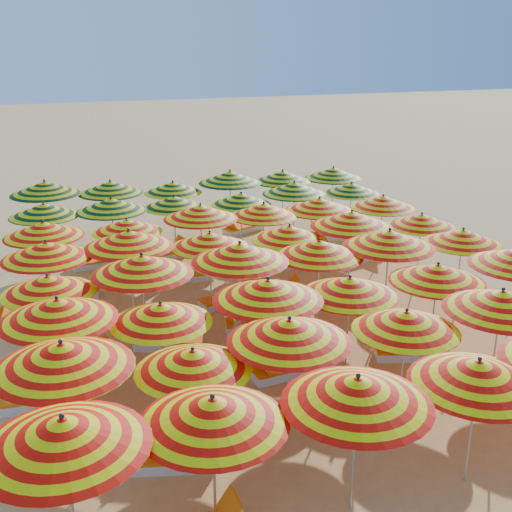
% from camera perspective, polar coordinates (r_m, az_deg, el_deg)
% --- Properties ---
extents(ground, '(120.00, 120.00, 0.00)m').
position_cam_1_polar(ground, '(18.00, 0.50, -5.32)').
color(ground, '#E4B065').
rests_on(ground, ground).
extents(umbrella_0, '(2.54, 2.54, 2.58)m').
position_cam_1_polar(umbrella_0, '(9.56, -16.74, -14.83)').
color(umbrella_0, silver).
rests_on(umbrella_0, ground).
extents(umbrella_1, '(3.08, 3.08, 2.47)m').
position_cam_1_polar(umbrella_1, '(9.83, -3.87, -13.62)').
color(umbrella_1, silver).
rests_on(umbrella_1, ground).
extents(umbrella_2, '(3.14, 3.14, 2.55)m').
position_cam_1_polar(umbrella_2, '(10.27, 9.00, -11.75)').
color(umbrella_2, silver).
rests_on(umbrella_2, ground).
extents(umbrella_3, '(2.71, 2.71, 2.45)m').
position_cam_1_polar(umbrella_3, '(11.42, 19.14, -9.78)').
color(umbrella_3, silver).
rests_on(umbrella_3, ground).
extents(umbrella_6, '(2.47, 2.47, 2.60)m').
position_cam_1_polar(umbrella_6, '(11.52, -16.86, -8.50)').
color(umbrella_6, silver).
rests_on(umbrella_6, ground).
extents(umbrella_7, '(2.55, 2.55, 2.25)m').
position_cam_1_polar(umbrella_7, '(11.60, -5.63, -9.24)').
color(umbrella_7, silver).
rests_on(umbrella_7, ground).
extents(umbrella_8, '(3.09, 3.09, 2.52)m').
position_cam_1_polar(umbrella_8, '(12.10, 2.98, -6.65)').
color(umbrella_8, silver).
rests_on(umbrella_8, ground).
extents(umbrella_9, '(2.20, 2.20, 2.31)m').
position_cam_1_polar(umbrella_9, '(13.22, 13.19, -5.65)').
color(umbrella_9, silver).
rests_on(umbrella_9, ground).
extents(umbrella_10, '(2.88, 2.88, 2.54)m').
position_cam_1_polar(umbrella_10, '(14.25, 21.01, -3.75)').
color(umbrella_10, silver).
rests_on(umbrella_10, ground).
extents(umbrella_12, '(2.62, 2.62, 2.53)m').
position_cam_1_polar(umbrella_12, '(13.51, -17.22, -4.60)').
color(umbrella_12, silver).
rests_on(umbrella_12, ground).
extents(umbrella_13, '(2.45, 2.45, 2.28)m').
position_cam_1_polar(umbrella_13, '(13.44, -8.46, -5.06)').
color(umbrella_13, silver).
rests_on(umbrella_13, ground).
extents(umbrella_14, '(2.82, 2.82, 2.57)m').
position_cam_1_polar(umbrella_14, '(13.79, 1.08, -3.04)').
color(umbrella_14, silver).
rests_on(umbrella_14, ground).
extents(umbrella_15, '(2.26, 2.26, 2.36)m').
position_cam_1_polar(umbrella_15, '(14.60, 8.32, -2.71)').
color(umbrella_15, silver).
rests_on(umbrella_15, ground).
extents(umbrella_16, '(3.01, 3.01, 2.42)m').
position_cam_1_polar(umbrella_16, '(15.68, 15.83, -1.49)').
color(umbrella_16, silver).
rests_on(umbrella_16, ground).
extents(umbrella_18, '(2.44, 2.44, 2.30)m').
position_cam_1_polar(umbrella_18, '(15.45, -18.01, -2.44)').
color(umbrella_18, silver).
rests_on(umbrella_18, ground).
extents(umbrella_19, '(2.74, 2.74, 2.60)m').
position_cam_1_polar(umbrella_19, '(15.41, -10.10, -0.79)').
color(umbrella_19, silver).
rests_on(umbrella_19, ground).
extents(umbrella_20, '(2.88, 2.88, 2.62)m').
position_cam_1_polar(umbrella_20, '(15.95, -1.46, 0.29)').
color(umbrella_20, silver).
rests_on(umbrella_20, ground).
extents(umbrella_21, '(3.08, 3.08, 2.47)m').
position_cam_1_polar(umbrella_21, '(16.74, 5.64, 0.65)').
color(umbrella_21, silver).
rests_on(umbrella_21, ground).
extents(umbrella_22, '(3.10, 3.10, 2.60)m').
position_cam_1_polar(umbrella_22, '(17.42, 11.77, 1.49)').
color(umbrella_22, silver).
rests_on(umbrella_22, ground).
extents(umbrella_23, '(2.37, 2.37, 2.33)m').
position_cam_1_polar(umbrella_23, '(18.94, 17.90, 1.63)').
color(umbrella_23, silver).
rests_on(umbrella_23, ground).
extents(umbrella_24, '(3.06, 3.06, 2.48)m').
position_cam_1_polar(umbrella_24, '(17.35, -18.13, 0.47)').
color(umbrella_24, silver).
rests_on(umbrella_24, ground).
extents(umbrella_25, '(3.08, 3.08, 2.58)m').
position_cam_1_polar(umbrella_25, '(17.46, -11.23, 1.50)').
color(umbrella_25, silver).
rests_on(umbrella_25, ground).
extents(umbrella_26, '(2.53, 2.53, 2.35)m').
position_cam_1_polar(umbrella_26, '(17.73, -4.14, 1.42)').
color(umbrella_26, silver).
rests_on(umbrella_26, ground).
extents(umbrella_27, '(2.41, 2.41, 2.32)m').
position_cam_1_polar(umbrella_27, '(18.43, 2.99, 2.07)').
color(umbrella_27, silver).
rests_on(umbrella_27, ground).
extents(umbrella_28, '(2.64, 2.64, 2.59)m').
position_cam_1_polar(umbrella_28, '(19.11, 8.49, 3.24)').
color(umbrella_28, silver).
rests_on(umbrella_28, ground).
extents(umbrella_29, '(2.69, 2.69, 2.24)m').
position_cam_1_polar(umbrella_29, '(20.54, 14.49, 3.08)').
color(umbrella_29, silver).
rests_on(umbrella_29, ground).
extents(umbrella_30, '(2.92, 2.92, 2.43)m').
position_cam_1_polar(umbrella_30, '(19.39, -18.39, 2.26)').
color(umbrella_30, silver).
rests_on(umbrella_30, ground).
extents(umbrella_31, '(2.72, 2.72, 2.24)m').
position_cam_1_polar(umbrella_31, '(19.71, -11.40, 2.65)').
color(umbrella_31, silver).
rests_on(umbrella_31, ground).
extents(umbrella_32, '(2.91, 2.91, 2.48)m').
position_cam_1_polar(umbrella_32, '(20.10, -4.95, 3.92)').
color(umbrella_32, silver).
rests_on(umbrella_32, ground).
extents(umbrella_33, '(2.82, 2.82, 2.38)m').
position_cam_1_polar(umbrella_33, '(20.58, 0.69, 4.10)').
color(umbrella_33, silver).
rests_on(umbrella_33, ground).
extents(umbrella_34, '(2.64, 2.64, 2.41)m').
position_cam_1_polar(umbrella_34, '(21.26, 5.66, 4.58)').
color(umbrella_34, silver).
rests_on(umbrella_34, ground).
extents(umbrella_35, '(2.54, 2.54, 2.35)m').
position_cam_1_polar(umbrella_35, '(22.10, 11.22, 4.73)').
color(umbrella_35, silver).
rests_on(umbrella_35, ground).
extents(umbrella_36, '(2.87, 2.87, 2.37)m').
position_cam_1_polar(umbrella_36, '(21.73, -18.34, 3.90)').
color(umbrella_36, silver).
rests_on(umbrella_36, ground).
extents(umbrella_37, '(2.69, 2.69, 2.44)m').
position_cam_1_polar(umbrella_37, '(21.54, -12.75, 4.46)').
color(umbrella_37, silver).
rests_on(umbrella_37, ground).
extents(umbrella_38, '(2.67, 2.67, 2.26)m').
position_cam_1_polar(umbrella_38, '(22.21, -7.32, 4.79)').
color(umbrella_38, silver).
rests_on(umbrella_38, ground).
extents(umbrella_39, '(2.81, 2.81, 2.27)m').
position_cam_1_polar(umbrella_39, '(22.39, -1.33, 5.09)').
color(umbrella_39, silver).
rests_on(umbrella_39, ground).
extents(umbrella_40, '(2.44, 2.44, 2.46)m').
position_cam_1_polar(umbrella_40, '(23.28, 3.42, 6.04)').
color(umbrella_40, silver).
rests_on(umbrella_40, ground).
extents(umbrella_41, '(2.81, 2.81, 2.24)m').
position_cam_1_polar(umbrella_41, '(24.28, 8.48, 5.97)').
color(umbrella_41, silver).
rests_on(umbrella_41, ground).
extents(umbrella_42, '(2.71, 2.71, 2.61)m').
position_cam_1_polar(umbrella_42, '(23.86, -18.26, 5.76)').
color(umbrella_42, silver).
rests_on(umbrella_42, ground).
extents(umbrella_43, '(2.59, 2.59, 2.48)m').
position_cam_1_polar(umbrella_43, '(23.85, -12.81, 5.97)').
color(umbrella_43, silver).
rests_on(umbrella_43, ground).
extents(umbrella_44, '(2.45, 2.45, 2.29)m').
position_cam_1_polar(umbrella_44, '(24.19, -7.40, 6.07)').
color(umbrella_44, silver).
rests_on(umbrella_44, ground).
extents(umbrella_45, '(2.58, 2.58, 2.56)m').
position_cam_1_polar(umbrella_45, '(24.61, -2.32, 7.01)').
color(umbrella_45, silver).
rests_on(umbrella_45, ground).
extents(umbrella_46, '(2.50, 2.50, 2.43)m').
position_cam_1_polar(umbrella_46, '(25.31, 2.39, 7.09)').
color(umbrella_46, silver).
rests_on(umbrella_46, ground).
extents(umbrella_47, '(3.00, 3.00, 2.45)m').
position_cam_1_polar(umbrella_47, '(25.98, 6.88, 7.33)').
color(umbrella_47, silver).
rests_on(umbrella_47, ground).
extents(lounger_1, '(1.82, 0.98, 0.69)m').
position_cam_1_polar(lounger_1, '(12.35, -7.52, -17.42)').
color(lounger_1, white).
rests_on(lounger_1, ground).
extents(lounger_2, '(1.76, 0.68, 0.69)m').
position_cam_1_polar(lounger_2, '(14.64, -18.42, -11.94)').
color(lounger_2, white).
rests_on(lounger_2, ground).
extents(lounger_3, '(1.79, 0.78, 0.69)m').
position_cam_1_polar(lounger_3, '(15.02, 2.63, -10.00)').
color(lounger_3, white).
rests_on(lounger_3, ground).
extents(lounger_4, '(1.83, 1.06, 0.69)m').
position_cam_1_polar(lounger_4, '(16.18, 13.37, -8.27)').
color(lounger_4, white).
rests_on(lounger_4, ground).
extents(lounger_5, '(1.82, 1.20, 0.69)m').
position_cam_1_polar(lounger_5, '(16.23, -15.54, -8.39)').
color(lounger_5, white).
rests_on(lounger_5, ground).
extents(lounger_6, '(1.83, 1.09, 0.69)m').
position_cam_1_polar(lounger_6, '(16.39, -7.95, -7.53)').
color(lounger_6, white).
rests_on(lounger_6, ground).
extents(lounger_7, '(1.81, 0.92, 0.69)m').
position_cam_1_polar(lounger_7, '(17.11, 0.01, -6.12)').
color(lounger_7, white).
rests_on(lounger_7, ground).
extents(lounger_8, '(1.82, 1.17, 0.69)m').
position_cam_1_polar(lounger_8, '(17.91, -19.35, -6.08)').
color(lounger_8, white).
rests_on(lounger_8, ground).
extents(lounger_9, '(1.82, 1.00, 0.69)m').
position_cam_1_polar(lounger_9, '(18.72, -2.37, -3.81)').
color(lounger_9, white).
rests_on(lounger_9, ground).
extents(lounger_10, '(1.81, 0.90, 0.69)m').
position_cam_1_polar(lounger_10, '(19.09, 1.26, -3.32)').
color(lounger_10, white).
rests_on(lounger_10, ground).
extents(lounger_11, '(1.79, 0.79, 0.69)m').
position_cam_1_polar(lounger_11, '(19.95, -16.08, -3.10)').
color(lounger_11, white).
rests_on(lounger_11, ground).
extents(lounger_12, '(1.76, 0.66, 0.69)m').
position_cam_1_polar(lounger_12, '(20.53, -6.36, -1.77)').
color(lounger_12, white).
rests_on(lounger_12, ground).
extents(lounger_13, '(1.82, 0.99, 0.69)m').
position_cam_1_polar(lounger_13, '(21.40, 2.15, -0.77)').
color(lounger_13, white).
rests_on(lounger_13, ground).
extents(lounger_14, '(1.83, 1.09, 0.69)m').
position_cam_1_polar(lounger_14, '(22.59, 9.52, 0.07)').
color(lounger_14, white).
rests_on(lounger_14, ground).
extents(lounger_15, '(1.78, 0.76, 0.69)m').
position_cam_1_polar(lounger_15, '(22.28, -13.71, -0.50)').
color(lounger_15, white).
rests_on(lounger_15, ground).
extents(lounger_16, '(1.82, 1.02, 0.69)m').
position_cam_1_polar(lounger_16, '(22.55, -8.32, 0.10)').
color(lounger_16, white).
rests_on(lounger_16, ground).
extents(lounger_17, '(1.82, 0.94, 0.69)m').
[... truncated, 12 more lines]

